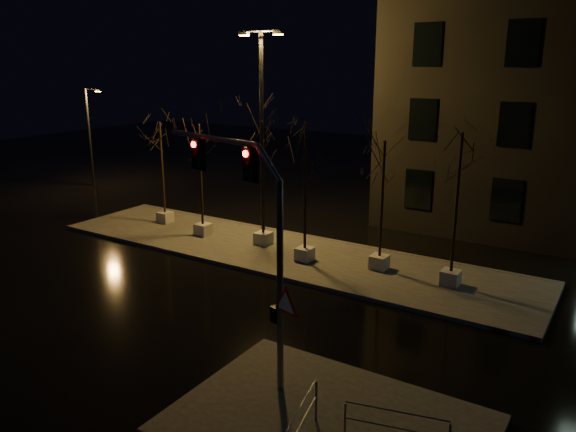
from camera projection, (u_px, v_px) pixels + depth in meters
The scene contains 14 objects.
ground at pixel (186, 302), 19.56m from camera, with size 90.00×90.00×0.00m, color black.
median at pixel (280, 252), 24.43m from camera, with size 22.00×5.00×0.15m, color #413E3A.
sidewalk_corner at pixel (328, 425), 12.83m from camera, with size 7.00×5.00×0.15m, color #413E3A.
tree_0 at pixel (161, 145), 27.54m from camera, with size 1.80×1.80×5.23m.
tree_1 at pixel (200, 150), 25.47m from camera, with size 1.80×1.80×5.35m.
tree_2 at pixel (262, 149), 24.08m from camera, with size 1.80×1.80×5.64m.
tree_3 at pixel (305, 156), 22.01m from camera, with size 1.80×1.80×5.72m.
tree_4 at pixel (383, 170), 21.20m from camera, with size 1.80×1.80×5.21m.
tree_5 at pixel (460, 168), 19.50m from camera, with size 1.80×1.80×5.75m.
traffic_signal_mast at pixel (252, 227), 13.78m from camera, with size 4.88×1.30×6.12m.
streetlight_main at pixel (262, 120), 25.55m from camera, with size 2.31×0.30×9.26m.
streetlight_far at pixel (90, 133), 36.84m from camera, with size 1.25×0.45×6.40m.
guard_rail_a at pixel (396, 424), 11.73m from camera, with size 2.16×0.56×0.96m.
guard_rail_b at pixel (301, 422), 11.67m from camera, with size 0.54×2.24×1.09m.
Camera 1 is at (12.65, -13.36, 8.11)m, focal length 35.00 mm.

